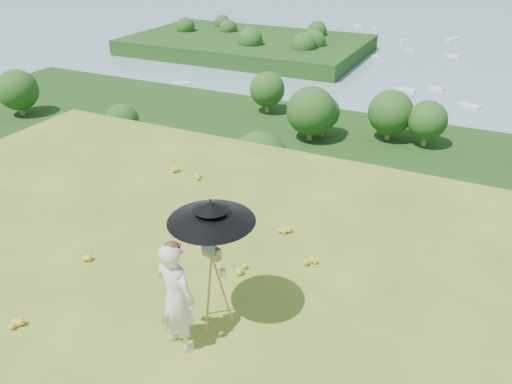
% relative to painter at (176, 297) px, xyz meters
% --- Properties ---
extents(ground, '(14.00, 14.00, 0.00)m').
position_rel_painter_xyz_m(ground, '(-1.83, 0.18, -0.86)').
color(ground, '#4E7722').
rests_on(ground, ground).
extents(forest_slope, '(140.00, 56.00, 22.00)m').
position_rel_painter_xyz_m(forest_slope, '(-1.83, 35.18, -29.86)').
color(forest_slope, '#16350E').
rests_on(forest_slope, bay_water).
extents(shoreline_tier, '(170.00, 28.00, 8.00)m').
position_rel_painter_xyz_m(shoreline_tier, '(-1.83, 75.18, -36.86)').
color(shoreline_tier, '#736C5C').
rests_on(shoreline_tier, bay_water).
extents(bay_water, '(700.00, 700.00, 0.00)m').
position_rel_painter_xyz_m(bay_water, '(-1.83, 240.18, -34.86)').
color(bay_water, '#7497A6').
rests_on(bay_water, ground).
extents(peninsula, '(90.00, 60.00, 12.00)m').
position_rel_painter_xyz_m(peninsula, '(-76.83, 155.18, -29.86)').
color(peninsula, '#16350E').
rests_on(peninsula, bay_water).
extents(slope_trees, '(110.00, 50.00, 6.00)m').
position_rel_painter_xyz_m(slope_trees, '(-1.83, 35.18, -15.86)').
color(slope_trees, '#164915').
rests_on(slope_trees, forest_slope).
extents(harbor_town, '(110.00, 22.00, 5.00)m').
position_rel_painter_xyz_m(harbor_town, '(-1.83, 75.18, -30.36)').
color(harbor_town, silver).
rests_on(harbor_town, shoreline_tier).
extents(moored_boats, '(140.00, 140.00, 0.70)m').
position_rel_painter_xyz_m(moored_boats, '(-14.33, 161.18, -34.51)').
color(moored_boats, white).
rests_on(moored_boats, bay_water).
extents(wildflowers, '(10.00, 10.50, 0.12)m').
position_rel_painter_xyz_m(wildflowers, '(-1.83, 0.43, -0.80)').
color(wildflowers, yellow).
rests_on(wildflowers, ground).
extents(painter, '(0.70, 0.53, 1.72)m').
position_rel_painter_xyz_m(painter, '(0.00, 0.00, 0.00)').
color(painter, white).
rests_on(painter, ground).
extents(field_easel, '(0.70, 0.70, 1.53)m').
position_rel_painter_xyz_m(field_easel, '(0.25, 0.56, -0.10)').
color(field_easel, '#A68345').
rests_on(field_easel, ground).
extents(sun_umbrella, '(1.50, 1.50, 0.88)m').
position_rel_painter_xyz_m(sun_umbrella, '(0.26, 0.59, 0.83)').
color(sun_umbrella, black).
rests_on(sun_umbrella, field_easel).
extents(painter_cap, '(0.28, 0.31, 0.10)m').
position_rel_painter_xyz_m(painter_cap, '(0.00, 0.00, 0.81)').
color(painter_cap, '#C46B6B').
rests_on(painter_cap, painter).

